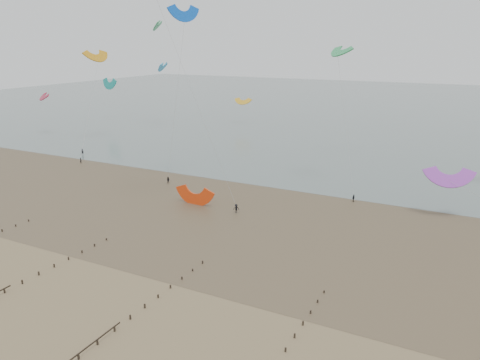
# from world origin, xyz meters

# --- Properties ---
(ground) EXTENTS (500.00, 500.00, 0.00)m
(ground) POSITION_xyz_m (0.00, 0.00, 0.00)
(ground) COLOR brown
(ground) RESTS_ON ground
(sea_and_shore) EXTENTS (500.00, 665.00, 0.03)m
(sea_and_shore) POSITION_xyz_m (-4.08, 34.40, 0.01)
(sea_and_shore) COLOR #475654
(sea_and_shore) RESTS_ON ground
(kitesurfer_lead) EXTENTS (0.65, 0.52, 1.55)m
(kitesurfer_lead) POSITION_xyz_m (-54.63, 46.97, 0.77)
(kitesurfer_lead) COLOR black
(kitesurfer_lead) RESTS_ON ground
(kitesurfers) EXTENTS (149.66, 28.24, 1.88)m
(kitesurfers) POSITION_xyz_m (32.16, 47.60, 0.88)
(kitesurfers) COLOR black
(kitesurfers) RESTS_ON ground
(grounded_kite) EXTENTS (7.68, 6.14, 4.07)m
(grounded_kite) POSITION_xyz_m (-10.70, 33.11, 0.00)
(grounded_kite) COLOR #E93B0E
(grounded_kite) RESTS_ON ground
(kites_airborne) EXTENTS (223.36, 106.91, 41.73)m
(kites_airborne) POSITION_xyz_m (-9.57, 81.69, 21.13)
(kites_airborne) COLOR orange
(kites_airborne) RESTS_ON ground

